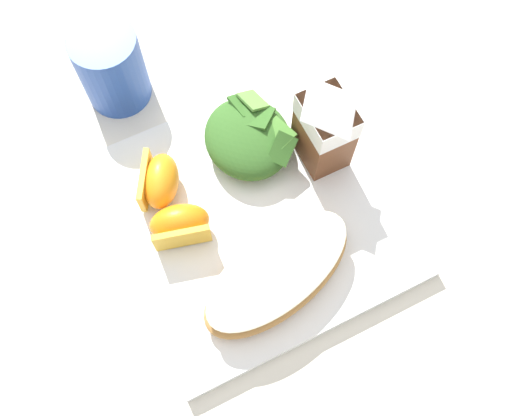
% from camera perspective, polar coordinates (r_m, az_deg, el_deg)
% --- Properties ---
extents(ground, '(3.00, 3.00, 0.00)m').
position_cam_1_polar(ground, '(0.62, -0.00, -0.89)').
color(ground, beige).
extents(white_plate, '(0.28, 0.28, 0.02)m').
position_cam_1_polar(white_plate, '(0.61, -0.00, -0.63)').
color(white_plate, white).
rests_on(white_plate, ground).
extents(cheesy_pizza_bread, '(0.12, 0.18, 0.04)m').
position_cam_1_polar(cheesy_pizza_bread, '(0.56, 2.10, -6.43)').
color(cheesy_pizza_bread, '#B77F42').
rests_on(cheesy_pizza_bread, white_plate).
extents(green_salad_pile, '(0.10, 0.09, 0.04)m').
position_cam_1_polar(green_salad_pile, '(0.62, -0.80, 6.91)').
color(green_salad_pile, '#336023').
rests_on(green_salad_pile, white_plate).
extents(milk_carton, '(0.06, 0.04, 0.11)m').
position_cam_1_polar(milk_carton, '(0.58, 6.86, 8.14)').
color(milk_carton, brown).
rests_on(milk_carton, white_plate).
extents(orange_wedge_front, '(0.07, 0.06, 0.04)m').
position_cam_1_polar(orange_wedge_front, '(0.60, -9.49, 2.64)').
color(orange_wedge_front, orange).
rests_on(orange_wedge_front, white_plate).
extents(orange_wedge_middle, '(0.05, 0.07, 0.04)m').
position_cam_1_polar(orange_wedge_middle, '(0.58, -7.50, -1.59)').
color(orange_wedge_middle, orange).
rests_on(orange_wedge_middle, white_plate).
extents(drinking_blue_cup, '(0.07, 0.07, 0.09)m').
position_cam_1_polar(drinking_blue_cup, '(0.67, -14.04, 13.25)').
color(drinking_blue_cup, '#284CA3').
rests_on(drinking_blue_cup, ground).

